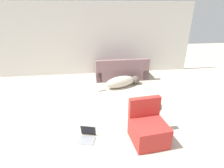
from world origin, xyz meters
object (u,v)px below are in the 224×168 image
at_px(couch, 121,71).
at_px(cat, 158,106).
at_px(dog, 122,82).
at_px(laptop_open, 88,134).
at_px(side_chair, 148,128).

distance_m(couch, cat, 2.42).
xyz_separation_m(dog, laptop_open, (-1.18, -2.44, -0.10)).
bearing_deg(side_chair, dog, 84.71).
distance_m(dog, side_chair, 2.65).
bearing_deg(laptop_open, side_chair, 5.65).
distance_m(couch, dog, 0.83).
height_order(couch, dog, couch).
height_order(dog, side_chair, side_chair).
bearing_deg(couch, dog, 83.28).
bearing_deg(cat, side_chair, -174.94).
bearing_deg(laptop_open, cat, 41.45).
xyz_separation_m(couch, laptop_open, (-1.28, -3.26, -0.17)).
bearing_deg(side_chair, laptop_open, 164.77).
xyz_separation_m(dog, side_chair, (0.02, -2.64, 0.10)).
relative_size(dog, laptop_open, 3.88).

